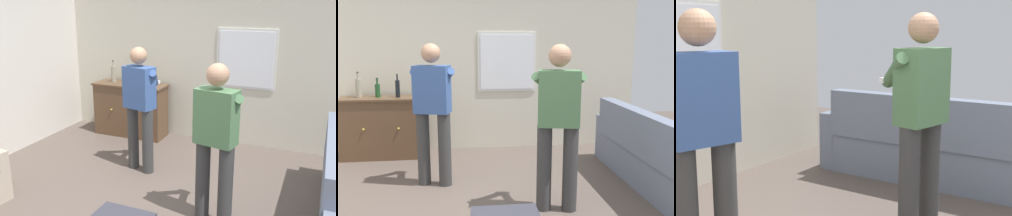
% 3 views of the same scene
% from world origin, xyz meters
% --- Properties ---
extents(wall_back_with_window, '(5.20, 0.15, 2.80)m').
position_xyz_m(wall_back_with_window, '(0.01, 2.66, 1.40)').
color(wall_back_with_window, beige).
rests_on(wall_back_with_window, ground).
extents(couch, '(0.57, 2.32, 0.91)m').
position_xyz_m(couch, '(1.99, 0.79, 0.34)').
color(couch, slate).
rests_on(couch, ground).
extents(sideboard_cabinet, '(1.25, 0.49, 0.90)m').
position_xyz_m(sideboard_cabinet, '(-1.34, 2.30, 0.45)').
color(sideboard_cabinet, brown).
rests_on(sideboard_cabinet, ground).
extents(bottle_wine_green, '(0.08, 0.08, 0.37)m').
position_xyz_m(bottle_wine_green, '(-1.68, 2.33, 1.04)').
color(bottle_wine_green, gray).
rests_on(bottle_wine_green, sideboard_cabinet).
extents(bottle_liquor_amber, '(0.07, 0.07, 0.28)m').
position_xyz_m(bottle_liquor_amber, '(-1.41, 2.33, 1.00)').
color(bottle_liquor_amber, '#1E4C23').
rests_on(bottle_liquor_amber, sideboard_cabinet).
extents(bottle_spirits_clear, '(0.06, 0.06, 0.34)m').
position_xyz_m(bottle_spirits_clear, '(-1.12, 2.29, 1.03)').
color(bottle_spirits_clear, black).
rests_on(bottle_spirits_clear, sideboard_cabinet).
extents(person_standing_left, '(0.54, 0.51, 1.68)m').
position_xyz_m(person_standing_left, '(-0.54, 1.11, 0.94)').
color(person_standing_left, '#383838').
rests_on(person_standing_left, ground).
extents(person_standing_right, '(0.55, 0.51, 1.68)m').
position_xyz_m(person_standing_right, '(0.74, 0.27, 0.94)').
color(person_standing_right, '#383838').
rests_on(person_standing_right, ground).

